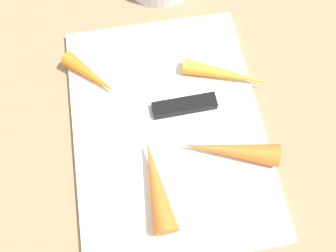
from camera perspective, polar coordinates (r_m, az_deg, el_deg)
name	(u,v)px	position (r m, az deg, el deg)	size (l,w,h in m)	color
ground_plane	(168,130)	(0.55, 0.00, -0.52)	(1.40, 1.40, 0.00)	#8C6D4C
cutting_board	(168,128)	(0.55, 0.00, -0.26)	(0.36, 0.26, 0.01)	silver
knife	(175,108)	(0.55, 1.04, 2.69)	(0.03, 0.20, 0.01)	#B7B7BC
carrot_long	(230,150)	(0.52, 8.91, -3.48)	(0.03, 0.03, 0.13)	orange
carrot_longest	(227,74)	(0.57, 8.59, 7.42)	(0.02, 0.02, 0.13)	orange
carrot_short	(156,185)	(0.50, -1.72, -8.50)	(0.03, 0.03, 0.12)	orange
carrot_shortest	(91,75)	(0.58, -11.09, 7.27)	(0.02, 0.02, 0.10)	orange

